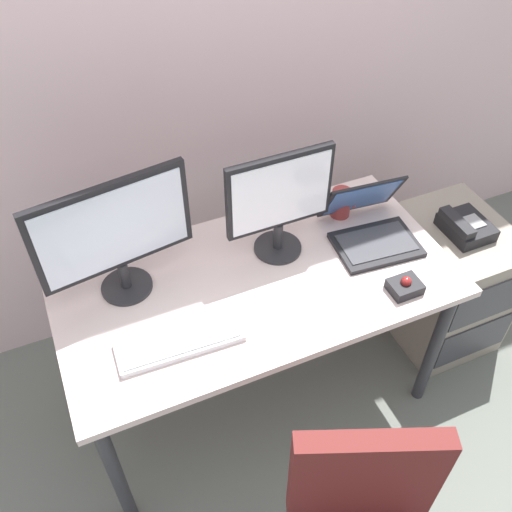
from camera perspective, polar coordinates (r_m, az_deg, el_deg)
ground_plane at (r=2.62m, az=0.00°, el=-13.28°), size 8.00×8.00×0.00m
back_wall at (r=2.21m, az=-8.06°, el=22.69°), size 6.00×0.10×2.80m
desk at (r=2.09m, az=0.00°, el=-3.91°), size 1.42×0.73×0.73m
file_cabinet at (r=2.73m, az=18.38°, el=-2.37°), size 0.42×0.53×0.63m
desk_phone at (r=2.48m, az=20.25°, el=2.81°), size 0.17×0.20×0.09m
monitor_main at (r=1.88m, az=-14.03°, el=2.23°), size 0.53×0.18×0.45m
monitor_side at (r=1.98m, az=2.39°, el=5.67°), size 0.40×0.18×0.42m
keyboard at (r=1.86m, az=-7.68°, el=-8.45°), size 0.42×0.15×0.03m
laptop at (r=2.20m, az=11.44°, el=2.88°), size 0.34×0.35×0.22m
trackball_mouse at (r=2.05m, az=14.74°, el=-2.94°), size 0.11×0.09×0.07m
coffee_mug at (r=2.28m, az=8.60°, el=5.33°), size 0.09×0.08×0.12m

